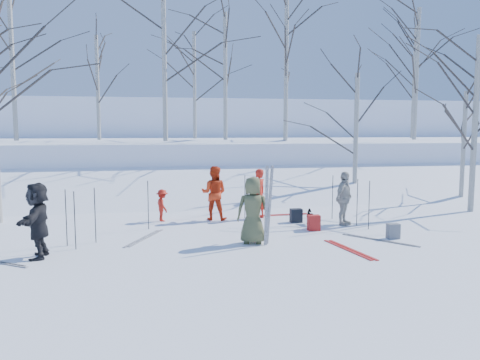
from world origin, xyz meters
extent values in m
plane|color=white|center=(0.00, 0.00, 0.00)|extent=(120.00, 120.00, 0.00)
cube|color=white|center=(0.00, 7.00, 0.15)|extent=(70.00, 9.49, 4.12)
cube|color=white|center=(0.00, 17.00, 1.00)|extent=(70.00, 18.00, 2.20)
cube|color=white|center=(0.00, 38.00, 2.00)|extent=(90.00, 30.00, 6.00)
imported|color=#4D5131|center=(-0.07, -0.67, 0.81)|extent=(0.90, 0.71, 1.62)
imported|color=red|center=(0.73, 2.40, 0.76)|extent=(0.67, 0.62, 1.53)
imported|color=red|center=(-0.63, 2.42, 0.82)|extent=(0.95, 0.84, 1.63)
imported|color=red|center=(-2.18, 2.47, 0.48)|extent=(0.52, 0.70, 0.96)
imported|color=beige|center=(2.93, 1.00, 0.77)|extent=(0.91, 0.89, 1.54)
imported|color=black|center=(-4.82, -1.11, 0.81)|extent=(0.49, 1.51, 1.62)
imported|color=black|center=(2.05, 1.23, 0.22)|extent=(0.32, 0.55, 0.44)
cube|color=silver|center=(0.19, -0.96, 0.95)|extent=(0.07, 0.16, 1.90)
cube|color=silver|center=(0.29, -0.88, 0.95)|extent=(0.15, 0.23, 1.89)
cylinder|color=black|center=(0.76, 2.77, 0.67)|extent=(0.02, 0.02, 1.34)
cylinder|color=black|center=(0.32, 2.47, 0.67)|extent=(0.02, 0.02, 1.34)
cylinder|color=black|center=(-3.81, 0.08, 0.67)|extent=(0.02, 0.02, 1.34)
cylinder|color=black|center=(-2.57, 1.40, 0.67)|extent=(0.02, 0.02, 1.34)
cylinder|color=black|center=(-4.18, -0.52, 0.67)|extent=(0.02, 0.02, 1.34)
cylinder|color=black|center=(-4.43, -0.14, 0.67)|extent=(0.02, 0.02, 1.34)
cylinder|color=black|center=(3.38, 0.33, 0.67)|extent=(0.02, 0.02, 1.34)
cylinder|color=black|center=(2.93, 1.90, 0.67)|extent=(0.02, 0.02, 1.34)
cylinder|color=black|center=(3.27, 0.86, 0.67)|extent=(0.02, 0.02, 1.34)
cube|color=#A81D19|center=(1.84, 0.45, 0.21)|extent=(0.32, 0.22, 0.42)
cube|color=slate|center=(3.50, -0.81, 0.19)|extent=(0.30, 0.20, 0.38)
cube|color=black|center=(1.70, 1.61, 0.20)|extent=(0.34, 0.24, 0.40)
camera|label=1|loc=(-2.30, -11.47, 2.74)|focal=35.00mm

